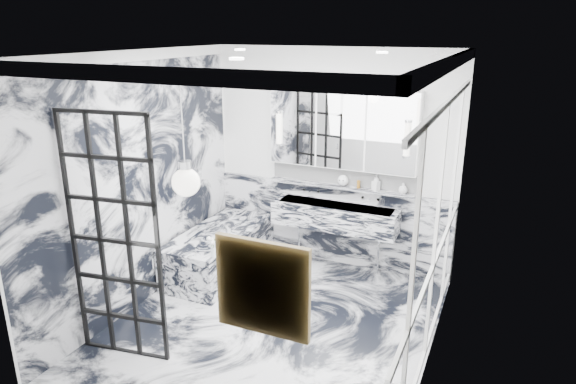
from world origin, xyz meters
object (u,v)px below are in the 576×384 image
at_px(mirror_cabinet, 342,129).
at_px(bathtub, 220,251).
at_px(crittall_door, 114,241).
at_px(trough_sink, 335,216).

height_order(mirror_cabinet, bathtub, mirror_cabinet).
bearing_deg(mirror_cabinet, crittall_door, -114.81).
xyz_separation_m(crittall_door, bathtub, (-0.07, 1.88, -0.90)).
relative_size(trough_sink, mirror_cabinet, 0.84).
xyz_separation_m(mirror_cabinet, bathtub, (-1.32, -0.83, -1.54)).
height_order(trough_sink, bathtub, trough_sink).
bearing_deg(bathtub, mirror_cabinet, 32.06).
xyz_separation_m(trough_sink, mirror_cabinet, (-0.00, 0.17, 1.09)).
relative_size(crittall_door, bathtub, 1.42).
bearing_deg(trough_sink, crittall_door, -116.25).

